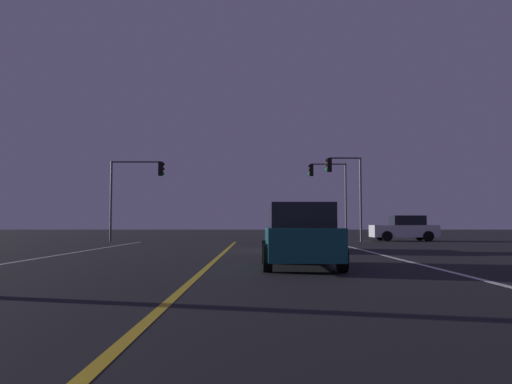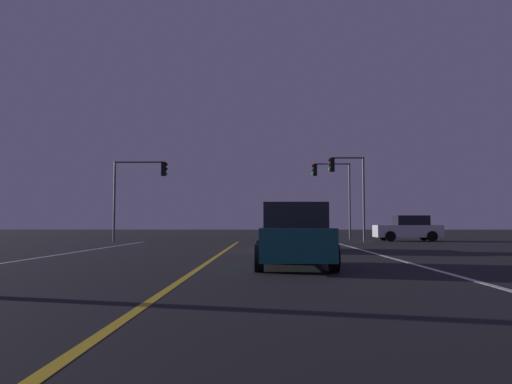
% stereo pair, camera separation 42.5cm
% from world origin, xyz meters
% --- Properties ---
extents(lane_edge_right, '(0.16, 39.88, 0.01)m').
position_xyz_m(lane_edge_right, '(6.01, 13.94, 0.00)').
color(lane_edge_right, silver).
rests_on(lane_edge_right, ground).
extents(lane_center_divider, '(0.16, 39.88, 0.01)m').
position_xyz_m(lane_center_divider, '(0.00, 13.94, 0.00)').
color(lane_center_divider, gold).
rests_on(lane_center_divider, ground).
extents(car_lead_same_lane, '(2.02, 4.30, 1.70)m').
position_xyz_m(car_lead_same_lane, '(2.48, 15.00, 0.82)').
color(car_lead_same_lane, black).
rests_on(car_lead_same_lane, ground).
extents(car_crossing_side, '(4.30, 2.02, 1.70)m').
position_xyz_m(car_crossing_side, '(11.29, 35.76, 0.82)').
color(car_crossing_side, black).
rests_on(car_crossing_side, ground).
extents(car_ahead_far, '(2.02, 4.30, 1.70)m').
position_xyz_m(car_ahead_far, '(2.92, 23.52, 0.82)').
color(car_ahead_far, black).
rests_on(car_ahead_far, ground).
extents(traffic_light_near_right, '(2.34, 0.36, 5.47)m').
position_xyz_m(traffic_light_near_right, '(7.03, 34.38, 4.02)').
color(traffic_light_near_right, '#4C4C51').
rests_on(traffic_light_near_right, ground).
extents(traffic_light_near_left, '(3.53, 0.36, 5.22)m').
position_xyz_m(traffic_light_near_left, '(-6.39, 34.38, 3.91)').
color(traffic_light_near_left, '#4C4C51').
rests_on(traffic_light_near_left, ground).
extents(traffic_light_far_right, '(2.91, 0.36, 5.71)m').
position_xyz_m(traffic_light_far_right, '(6.76, 39.88, 4.21)').
color(traffic_light_far_right, '#4C4C51').
rests_on(traffic_light_far_right, ground).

